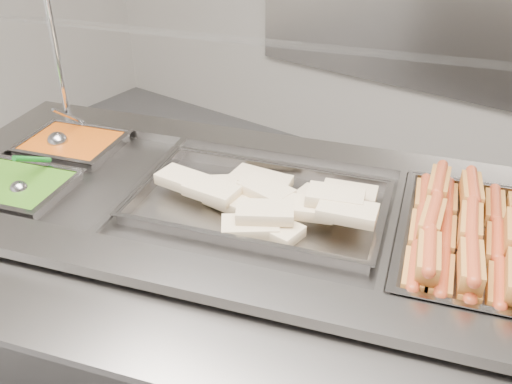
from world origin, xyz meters
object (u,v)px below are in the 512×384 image
Objects in this scene: pan_wraps at (259,207)px; serving_spoon at (22,184)px; sneeze_guard at (263,47)px; pan_hotdogs at (468,249)px; steam_counter at (241,313)px; ladle at (59,140)px.

serving_spoon is at bearing -149.95° from pan_wraps.
sneeze_guard is 0.88m from serving_spoon.
pan_hotdogs is 3.54× the size of serving_spoon.
serving_spoon reaches higher than pan_hotdogs.
steam_counter is 11.53× the size of serving_spoon.
sneeze_guard is at bearing 178.25° from pan_hotdogs.
pan_hotdogs and pan_wraps have the same top height.
ladle is (-1.42, -0.30, 0.05)m from pan_hotdogs.
sneeze_guard is 2.65× the size of pan_hotdogs.
pan_wraps is at bearing -57.12° from sneeze_guard.
pan_hotdogs is at bearing 17.53° from steam_counter.
pan_hotdogs reaches higher than steam_counter.
pan_hotdogs is at bearing 17.53° from pan_wraps.
sneeze_guard is at bearing 48.46° from serving_spoon.
pan_hotdogs is 3.38× the size of ladle.
steam_counter is 3.26× the size of pan_hotdogs.
serving_spoon is at bearing -155.58° from pan_hotdogs.
serving_spoon is (-0.53, -0.59, -0.39)m from sneeze_guard.
ladle is 1.05× the size of serving_spoon.
sneeze_guard reaches higher than pan_hotdogs.
pan_wraps is at bearing 7.59° from ladle.
sneeze_guard is 0.50m from pan_wraps.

